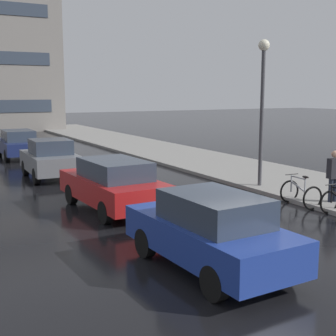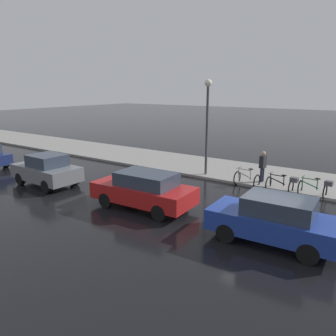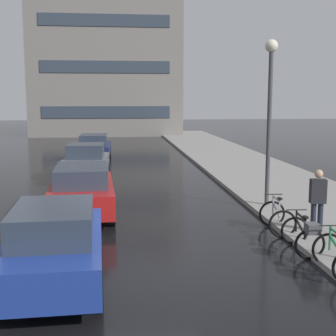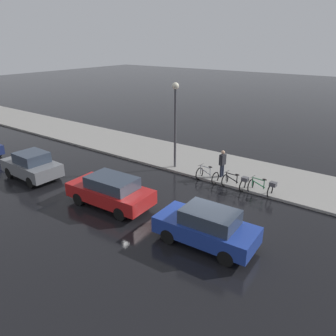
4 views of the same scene
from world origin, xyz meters
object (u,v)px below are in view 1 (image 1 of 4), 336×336
object	(u,v)px
bicycle_third	(301,193)
streetlamp	(263,91)
car_blue	(210,231)
pedestrian	(334,175)
car_grey	(50,159)
car_navy	(18,144)
car_red	(113,184)

from	to	relation	value
bicycle_third	streetlamp	distance (m)	4.22
car_blue	pedestrian	bearing A→B (deg)	22.10
car_grey	car_navy	xyz separation A→B (m)	(0.03, 6.78, -0.03)
car_navy	streetlamp	size ratio (longest dim) A/B	0.79
bicycle_third	car_navy	xyz separation A→B (m)	(-5.60, 15.44, 0.37)
bicycle_third	streetlamp	xyz separation A→B (m)	(0.59, 2.69, 3.20)
streetlamp	car_blue	bearing A→B (deg)	-136.50
bicycle_third	car_navy	world-z (taller)	car_navy
bicycle_third	pedestrian	world-z (taller)	pedestrian
car_blue	car_navy	bearing A→B (deg)	90.36
car_grey	car_red	bearing A→B (deg)	-87.51
car_navy	streetlamp	world-z (taller)	streetlamp
pedestrian	streetlamp	distance (m)	4.12
car_red	streetlamp	world-z (taller)	streetlamp
car_grey	pedestrian	world-z (taller)	pedestrian
bicycle_third	car_blue	world-z (taller)	car_blue
bicycle_third	car_navy	distance (m)	16.43
car_grey	bicycle_third	bearing A→B (deg)	-56.98
car_blue	car_red	xyz separation A→B (m)	(0.13, 5.49, -0.00)
car_red	car_grey	xyz separation A→B (m)	(-0.27, 6.24, 0.00)
car_red	pedestrian	size ratio (longest dim) A/B	2.52
car_navy	pedestrian	xyz separation A→B (m)	(6.50, -15.92, 0.22)
pedestrian	car_navy	bearing A→B (deg)	112.21
bicycle_third	streetlamp	size ratio (longest dim) A/B	0.22
car_grey	pedestrian	size ratio (longest dim) A/B	2.15
car_navy	bicycle_third	bearing A→B (deg)	-70.06
car_blue	streetlamp	bearing A→B (deg)	43.50
car_blue	car_red	size ratio (longest dim) A/B	0.93
streetlamp	pedestrian	bearing A→B (deg)	-84.42
car_navy	pedestrian	world-z (taller)	pedestrian
car_grey	car_navy	bearing A→B (deg)	89.77
streetlamp	car_red	bearing A→B (deg)	-177.36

